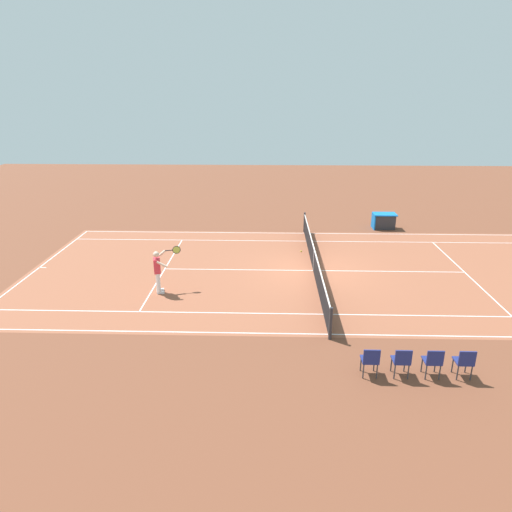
% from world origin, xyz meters
% --- Properties ---
extents(ground_plane, '(60.00, 60.00, 0.00)m').
position_xyz_m(ground_plane, '(0.00, 0.00, 0.00)').
color(ground_plane, brown).
extents(court_slab, '(24.20, 11.40, 0.00)m').
position_xyz_m(court_slab, '(0.00, 0.00, 0.00)').
color(court_slab, '#935138').
rests_on(court_slab, ground_plane).
extents(court_line_markings, '(23.85, 11.05, 0.01)m').
position_xyz_m(court_line_markings, '(0.00, 0.00, 0.00)').
color(court_line_markings, white).
rests_on(court_line_markings, ground_plane).
extents(tennis_net, '(0.10, 11.70, 1.08)m').
position_xyz_m(tennis_net, '(0.00, 0.00, 0.49)').
color(tennis_net, '#2D2D33').
rests_on(tennis_net, ground_plane).
extents(tennis_player_near, '(0.98, 0.87, 1.70)m').
position_xyz_m(tennis_player_near, '(6.06, 2.44, 0.93)').
color(tennis_player_near, white).
rests_on(tennis_player_near, ground_plane).
extents(tennis_ball, '(0.07, 0.07, 0.07)m').
position_xyz_m(tennis_ball, '(0.37, -2.43, 0.03)').
color(tennis_ball, '#CCE01E').
rests_on(tennis_ball, ground_plane).
extents(spectator_chair_0, '(0.44, 0.44, 0.88)m').
position_xyz_m(spectator_chair_0, '(-3.29, 7.75, 0.52)').
color(spectator_chair_0, '#38383D').
rests_on(spectator_chair_0, ground_plane).
extents(spectator_chair_1, '(0.44, 0.44, 0.88)m').
position_xyz_m(spectator_chair_1, '(-2.47, 7.75, 0.52)').
color(spectator_chair_1, '#38383D').
rests_on(spectator_chair_1, ground_plane).
extents(spectator_chair_2, '(0.44, 0.44, 0.88)m').
position_xyz_m(spectator_chair_2, '(-1.64, 7.75, 0.52)').
color(spectator_chair_2, '#38383D').
rests_on(spectator_chair_2, ground_plane).
extents(spectator_chair_3, '(0.44, 0.44, 0.88)m').
position_xyz_m(spectator_chair_3, '(-0.82, 7.75, 0.52)').
color(spectator_chair_3, '#38383D').
rests_on(spectator_chair_3, ground_plane).
extents(equipment_cart_tarped, '(1.25, 0.84, 0.85)m').
position_xyz_m(equipment_cart_tarped, '(-4.46, -6.60, 0.44)').
color(equipment_cart_tarped, '#2D2D33').
rests_on(equipment_cart_tarped, ground_plane).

